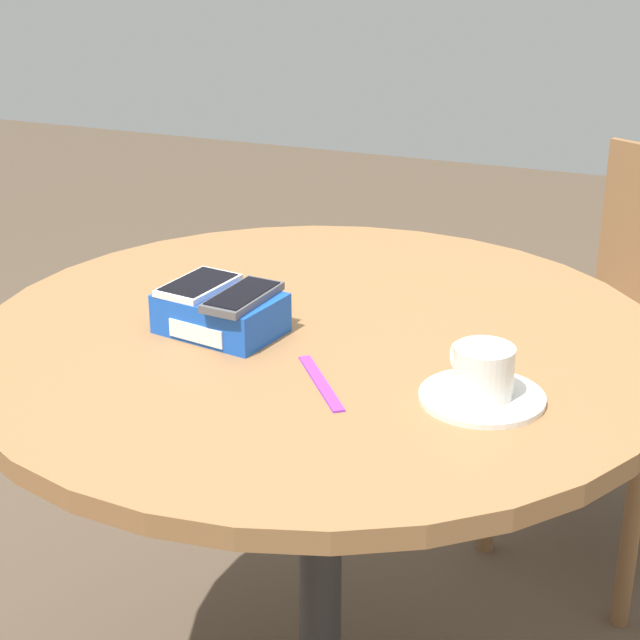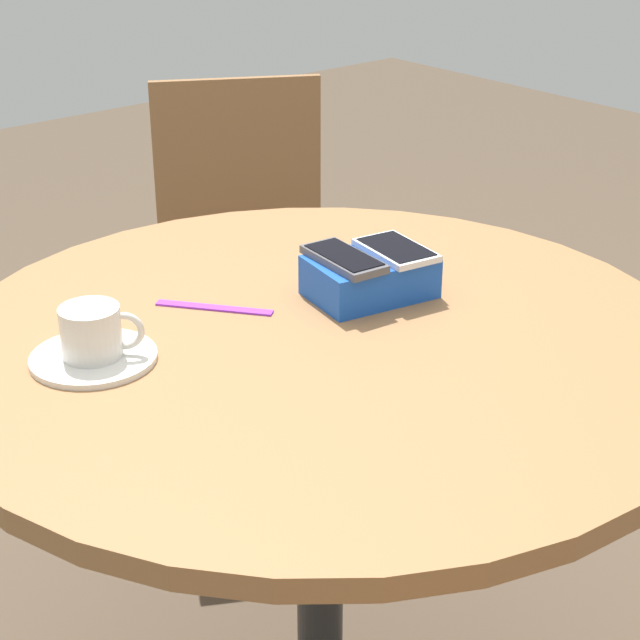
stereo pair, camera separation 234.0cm
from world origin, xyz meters
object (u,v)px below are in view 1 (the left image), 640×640
phone_white (198,285)px  phone_box (221,313)px  coffee_cup (483,370)px  saucer (482,397)px  lanyard_strap (321,383)px  chair_near_window (634,356)px  phone_gray (243,297)px  round_table (320,398)px

phone_white → phone_box: bearing=-15.8°
phone_white → coffee_cup: (0.45, -0.09, -0.02)m
phone_box → saucer: 0.42m
saucer → coffee_cup: (-0.00, 0.00, 0.04)m
phone_box → lanyard_strap: 0.23m
chair_near_window → lanyard_strap: bearing=-109.2°
phone_gray → chair_near_window: 1.06m
chair_near_window → phone_gray: bearing=-119.7°
phone_gray → coffee_cup: coffee_cup is taller
saucer → lanyard_strap: 0.21m
phone_box → phone_gray: bearing=-13.7°
phone_gray → phone_white: bearing=165.3°
phone_gray → saucer: 0.38m
saucer → round_table: bearing=155.0°
coffee_cup → lanyard_strap: bearing=-171.3°
phone_white → chair_near_window: size_ratio=0.15×
saucer → coffee_cup: coffee_cup is taller
phone_box → lanyard_strap: size_ratio=1.12×
phone_white → coffee_cup: size_ratio=1.41×
phone_white → coffee_cup: coffee_cup is taller
phone_white → chair_near_window: 1.09m
round_table → lanyard_strap: bearing=-68.4°
phone_white → saucer: 0.46m
phone_white → phone_gray: 0.08m
round_table → saucer: (0.27, -0.13, 0.11)m
chair_near_window → saucer: bearing=-97.7°
saucer → coffee_cup: 0.04m
round_table → phone_box: bearing=-159.9°
phone_gray → chair_near_window: chair_near_window is taller
phone_white → lanyard_strap: phone_white is taller
chair_near_window → coffee_cup: bearing=-97.8°
phone_box → phone_white: bearing=164.2°
phone_white → lanyard_strap: 0.27m
chair_near_window → phone_white: bearing=-124.3°
phone_box → coffee_cup: bearing=-10.5°
lanyard_strap → round_table: bearing=111.6°
phone_gray → lanyard_strap: bearing=-31.7°
lanyard_strap → chair_near_window: bearing=70.8°
phone_white → saucer: size_ratio=0.83×
lanyard_strap → phone_white: bearing=153.6°
coffee_cup → lanyard_strap: 0.21m
lanyard_strap → saucer: bearing=8.3°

